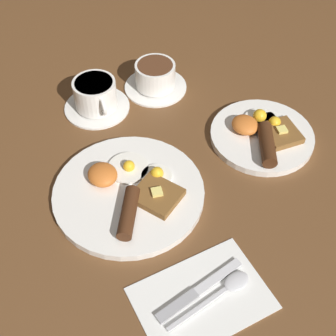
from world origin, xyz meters
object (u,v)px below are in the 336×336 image
teacup_near (96,97)px  teacup_far (155,78)px  knife (195,293)px  spoon (228,287)px  breakfast_plate_far (263,134)px  breakfast_plate_near (129,191)px

teacup_near → teacup_far: size_ratio=1.00×
knife → spoon: size_ratio=1.05×
knife → spoon: bearing=-26.9°
spoon → breakfast_plate_far: bearing=37.9°
teacup_far → breakfast_plate_far: bearing=21.9°
teacup_far → spoon: (0.51, -0.16, -0.02)m
breakfast_plate_far → spoon: (0.25, -0.27, -0.01)m
breakfast_plate_far → breakfast_plate_near: bearing=-92.2°
breakfast_plate_near → breakfast_plate_far: (0.01, 0.31, 0.00)m
breakfast_plate_near → teacup_far: teacup_far is taller
teacup_near → spoon: size_ratio=0.90×
breakfast_plate_far → spoon: bearing=-47.8°
breakfast_plate_far → knife: bearing=-54.9°
breakfast_plate_near → teacup_near: bearing=167.7°
teacup_near → spoon: teacup_near is taller
spoon → breakfast_plate_near: bearing=95.4°
teacup_near → teacup_far: bearing=87.9°
teacup_near → spoon: 0.52m
breakfast_plate_near → breakfast_plate_far: 0.31m
teacup_far → spoon: 0.54m
breakfast_plate_far → teacup_near: (-0.27, -0.26, 0.02)m
breakfast_plate_near → spoon: (0.26, 0.04, -0.00)m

